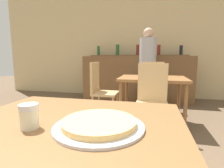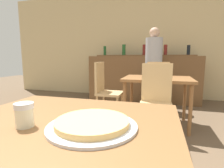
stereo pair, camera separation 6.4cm
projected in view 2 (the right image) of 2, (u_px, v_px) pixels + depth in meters
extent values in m
cube|color=#D1B784|center=(146.00, 44.00, 4.62)|extent=(8.00, 0.05, 2.80)
cube|color=brown|center=(64.00, 125.00, 0.82)|extent=(1.05, 0.87, 0.04)
cylinder|color=brown|center=(39.00, 147.00, 1.36)|extent=(0.05, 0.05, 0.71)
cylinder|color=brown|center=(163.00, 167.00, 1.11)|extent=(0.05, 0.05, 0.71)
cube|color=brown|center=(157.00, 79.00, 2.67)|extent=(1.01, 0.73, 0.04)
cylinder|color=brown|center=(125.00, 106.00, 2.55)|extent=(0.05, 0.05, 0.71)
cylinder|color=brown|center=(190.00, 110.00, 2.31)|extent=(0.05, 0.05, 0.71)
cylinder|color=brown|center=(131.00, 97.00, 3.13)|extent=(0.05, 0.05, 0.71)
cylinder|color=brown|center=(185.00, 100.00, 2.89)|extent=(0.05, 0.05, 0.71)
cube|color=brown|center=(143.00, 79.00, 4.27)|extent=(2.60, 0.56, 1.08)
cube|color=brown|center=(144.00, 56.00, 4.32)|extent=(2.39, 0.24, 0.03)
cylinder|color=#1E5123|center=(105.00, 51.00, 4.57)|extent=(0.07, 0.07, 0.23)
cylinder|color=#1E5123|center=(124.00, 50.00, 4.44)|extent=(0.08, 0.08, 0.26)
cylinder|color=maroon|center=(144.00, 50.00, 4.30)|extent=(0.07, 0.07, 0.25)
cylinder|color=maroon|center=(166.00, 50.00, 4.16)|extent=(0.08, 0.08, 0.24)
cylinder|color=black|center=(189.00, 50.00, 4.03)|extent=(0.07, 0.07, 0.22)
cube|color=tan|center=(155.00, 106.00, 2.12)|extent=(0.40, 0.40, 0.04)
cube|color=tan|center=(157.00, 83.00, 2.25)|extent=(0.38, 0.04, 0.50)
cylinder|color=tan|center=(139.00, 129.00, 2.04)|extent=(0.03, 0.03, 0.44)
cylinder|color=tan|center=(170.00, 132.00, 1.95)|extent=(0.03, 0.03, 0.44)
cylinder|color=tan|center=(142.00, 119.00, 2.36)|extent=(0.03, 0.03, 0.44)
cylinder|color=tan|center=(169.00, 122.00, 2.27)|extent=(0.03, 0.03, 0.44)
cube|color=tan|center=(158.00, 89.00, 3.29)|extent=(0.40, 0.40, 0.04)
cube|color=tan|center=(158.00, 76.00, 3.08)|extent=(0.38, 0.04, 0.50)
cylinder|color=tan|center=(166.00, 100.00, 3.44)|extent=(0.03, 0.03, 0.44)
cylinder|color=tan|center=(149.00, 99.00, 3.53)|extent=(0.03, 0.03, 0.44)
cylinder|color=tan|center=(167.00, 104.00, 3.12)|extent=(0.03, 0.03, 0.44)
cylinder|color=tan|center=(147.00, 103.00, 3.21)|extent=(0.03, 0.03, 0.44)
cube|color=tan|center=(110.00, 93.00, 2.91)|extent=(0.40, 0.40, 0.04)
cube|color=tan|center=(100.00, 77.00, 2.92)|extent=(0.04, 0.38, 0.50)
cylinder|color=tan|center=(117.00, 111.00, 2.74)|extent=(0.03, 0.03, 0.44)
cylinder|color=tan|center=(122.00, 105.00, 3.06)|extent=(0.03, 0.03, 0.44)
cylinder|color=tan|center=(97.00, 109.00, 2.83)|extent=(0.03, 0.03, 0.44)
cylinder|color=tan|center=(104.00, 104.00, 3.15)|extent=(0.03, 0.03, 0.44)
cylinder|color=silver|center=(92.00, 126.00, 0.74)|extent=(0.38, 0.38, 0.01)
cylinder|color=#E0B266|center=(92.00, 122.00, 0.74)|extent=(0.31, 0.31, 0.02)
cylinder|color=beige|center=(25.00, 117.00, 0.75)|extent=(0.08, 0.08, 0.08)
cylinder|color=silver|center=(24.00, 106.00, 0.74)|extent=(0.08, 0.08, 0.02)
cube|color=#2D2D38|center=(153.00, 89.00, 3.67)|extent=(0.32, 0.18, 0.79)
cylinder|color=#9E9EA3|center=(154.00, 54.00, 3.56)|extent=(0.34, 0.34, 0.66)
sphere|color=tan|center=(155.00, 33.00, 3.50)|extent=(0.20, 0.20, 0.20)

